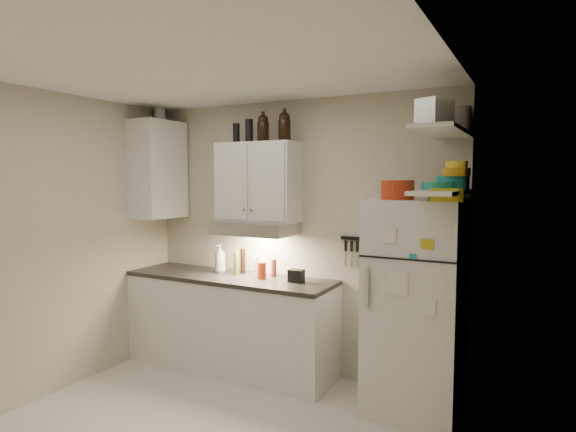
% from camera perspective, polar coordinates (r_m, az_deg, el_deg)
% --- Properties ---
extents(ceiling, '(3.20, 3.00, 0.02)m').
position_cam_1_polar(ceiling, '(3.42, -11.31, 17.05)').
color(ceiling, white).
rests_on(ceiling, ground).
extents(back_wall, '(3.20, 0.02, 2.60)m').
position_cam_1_polar(back_wall, '(4.65, 0.79, -2.44)').
color(back_wall, '#BFB7A3').
rests_on(back_wall, ground).
extents(left_wall, '(0.02, 3.00, 2.60)m').
position_cam_1_polar(left_wall, '(4.56, -26.95, -3.06)').
color(left_wall, '#BFB7A3').
rests_on(left_wall, ground).
extents(right_wall, '(0.02, 3.00, 2.60)m').
position_cam_1_polar(right_wall, '(2.70, 16.97, -7.68)').
color(right_wall, '#BFB7A3').
rests_on(right_wall, ground).
extents(base_cabinet, '(2.10, 0.60, 0.88)m').
position_cam_1_polar(base_cabinet, '(4.84, -6.89, -12.60)').
color(base_cabinet, white).
rests_on(base_cabinet, floor).
extents(countertop, '(2.10, 0.62, 0.04)m').
position_cam_1_polar(countertop, '(4.73, -6.94, -7.26)').
color(countertop, '#2A2724').
rests_on(countertop, base_cabinet).
extents(upper_cabinet, '(0.80, 0.33, 0.75)m').
position_cam_1_polar(upper_cabinet, '(4.61, -3.53, 4.04)').
color(upper_cabinet, white).
rests_on(upper_cabinet, back_wall).
extents(side_cabinet, '(0.33, 0.55, 1.00)m').
position_cam_1_polar(side_cabinet, '(5.19, -15.14, 5.32)').
color(side_cabinet, white).
rests_on(side_cabinet, left_wall).
extents(range_hood, '(0.76, 0.46, 0.12)m').
position_cam_1_polar(range_hood, '(4.58, -3.93, -1.43)').
color(range_hood, silver).
rests_on(range_hood, back_wall).
extents(fridge, '(0.70, 0.68, 1.70)m').
position_cam_1_polar(fridge, '(3.98, 14.87, -10.36)').
color(fridge, silver).
rests_on(fridge, floor).
extents(shelf_hi, '(0.30, 0.95, 0.03)m').
position_cam_1_polar(shelf_hi, '(3.70, 17.88, 9.54)').
color(shelf_hi, white).
rests_on(shelf_hi, right_wall).
extents(shelf_lo, '(0.30, 0.95, 0.03)m').
position_cam_1_polar(shelf_lo, '(3.68, 17.72, 2.71)').
color(shelf_lo, white).
rests_on(shelf_lo, right_wall).
extents(knife_strip, '(0.42, 0.02, 0.03)m').
position_cam_1_polar(knife_strip, '(4.35, 8.89, -2.71)').
color(knife_strip, black).
rests_on(knife_strip, back_wall).
extents(dutch_oven, '(0.30, 0.30, 0.15)m').
position_cam_1_polar(dutch_oven, '(3.77, 12.85, 3.05)').
color(dutch_oven, '#AD2E14').
rests_on(dutch_oven, fridge).
extents(book_stack, '(0.27, 0.31, 0.09)m').
position_cam_1_polar(book_stack, '(3.57, 18.13, 2.41)').
color(book_stack, gold).
rests_on(book_stack, fridge).
extents(spice_jar, '(0.08, 0.08, 0.10)m').
position_cam_1_polar(spice_jar, '(3.75, 16.82, 2.59)').
color(spice_jar, silver).
rests_on(spice_jar, fridge).
extents(stock_pot, '(0.35, 0.35, 0.20)m').
position_cam_1_polar(stock_pot, '(4.03, 18.91, 10.72)').
color(stock_pot, silver).
rests_on(stock_pot, shelf_hi).
extents(tin_a, '(0.26, 0.25, 0.20)m').
position_cam_1_polar(tin_a, '(3.65, 17.01, 11.47)').
color(tin_a, '#AAAAAD').
rests_on(tin_a, shelf_hi).
extents(tin_b, '(0.21, 0.21, 0.16)m').
position_cam_1_polar(tin_b, '(3.34, 16.71, 11.80)').
color(tin_b, '#AAAAAD').
rests_on(tin_b, shelf_hi).
extents(bowl_teal, '(0.25, 0.25, 0.10)m').
position_cam_1_polar(bowl_teal, '(3.88, 18.86, 3.73)').
color(bowl_teal, teal).
rests_on(bowl_teal, shelf_lo).
extents(bowl_orange, '(0.20, 0.20, 0.06)m').
position_cam_1_polar(bowl_orange, '(3.82, 19.33, 4.93)').
color(bowl_orange, orange).
rests_on(bowl_orange, bowl_teal).
extents(bowl_yellow, '(0.16, 0.16, 0.05)m').
position_cam_1_polar(bowl_yellow, '(3.82, 19.35, 5.77)').
color(bowl_yellow, yellow).
rests_on(bowl_yellow, bowl_orange).
extents(plates, '(0.27, 0.27, 0.06)m').
position_cam_1_polar(plates, '(3.74, 17.29, 3.42)').
color(plates, teal).
rests_on(plates, shelf_lo).
extents(growler_a, '(0.14, 0.14, 0.25)m').
position_cam_1_polar(growler_a, '(4.52, -2.97, 10.42)').
color(growler_a, black).
rests_on(growler_a, upper_cabinet).
extents(growler_b, '(0.15, 0.15, 0.27)m').
position_cam_1_polar(growler_b, '(4.42, -0.42, 10.62)').
color(growler_b, black).
rests_on(growler_b, upper_cabinet).
extents(thermos_a, '(0.09, 0.09, 0.22)m').
position_cam_1_polar(thermos_a, '(4.62, -4.63, 10.03)').
color(thermos_a, black).
rests_on(thermos_a, upper_cabinet).
extents(thermos_b, '(0.08, 0.08, 0.19)m').
position_cam_1_polar(thermos_b, '(4.73, -6.14, 9.73)').
color(thermos_b, black).
rests_on(thermos_b, upper_cabinet).
extents(side_jar, '(0.13, 0.13, 0.16)m').
position_cam_1_polar(side_jar, '(5.35, -14.97, 11.51)').
color(side_jar, silver).
rests_on(side_jar, side_cabinet).
extents(soap_bottle, '(0.16, 0.16, 0.31)m').
position_cam_1_polar(soap_bottle, '(4.87, -8.07, -4.82)').
color(soap_bottle, white).
rests_on(soap_bottle, countertop).
extents(pepper_mill, '(0.06, 0.06, 0.17)m').
position_cam_1_polar(pepper_mill, '(4.63, -1.69, -6.18)').
color(pepper_mill, brown).
rests_on(pepper_mill, countertop).
extents(oil_bottle, '(0.05, 0.05, 0.24)m').
position_cam_1_polar(oil_bottle, '(4.72, -6.17, -5.52)').
color(oil_bottle, '#536519').
rests_on(oil_bottle, countertop).
extents(vinegar_bottle, '(0.07, 0.07, 0.25)m').
position_cam_1_polar(vinegar_bottle, '(4.80, -5.36, -5.31)').
color(vinegar_bottle, black).
rests_on(vinegar_bottle, countertop).
extents(clear_bottle, '(0.08, 0.08, 0.20)m').
position_cam_1_polar(clear_bottle, '(4.64, -3.78, -5.96)').
color(clear_bottle, silver).
rests_on(clear_bottle, countertop).
extents(red_jar, '(0.09, 0.09, 0.16)m').
position_cam_1_polar(red_jar, '(4.54, -3.11, -6.47)').
color(red_jar, '#AD2E14').
rests_on(red_jar, countertop).
extents(caddy, '(0.13, 0.10, 0.11)m').
position_cam_1_polar(caddy, '(4.39, 0.99, -7.11)').
color(caddy, black).
rests_on(caddy, countertop).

